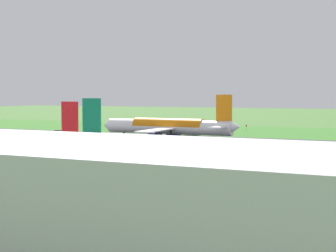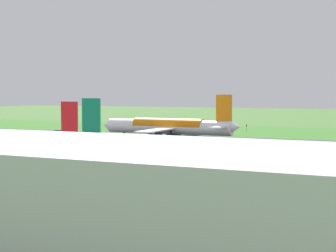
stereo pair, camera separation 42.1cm
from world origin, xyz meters
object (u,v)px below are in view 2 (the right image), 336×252
(airliner_main, at_px, (169,126))
(traffic_cone_orange, at_px, (227,131))
(airliner_parked_far, at_px, (14,138))
(service_car_followme, at_px, (58,132))
(service_truck_baggage, at_px, (56,139))
(no_stopping_sign, at_px, (246,128))
(airliner_parked_mid, at_px, (161,145))
(service_car_ops, at_px, (23,133))

(airliner_main, height_order, traffic_cone_orange, airliner_main)
(airliner_parked_far, height_order, service_car_followme, airliner_parked_far)
(service_truck_baggage, xyz_separation_m, no_stopping_sign, (-41.48, -75.18, 0.32))
(airliner_parked_mid, distance_m, traffic_cone_orange, 100.49)
(service_truck_baggage, height_order, service_car_followme, service_truck_baggage)
(airliner_parked_far, bearing_deg, traffic_cone_orange, -105.88)
(traffic_cone_orange, bearing_deg, service_car_followme, 34.95)
(service_truck_baggage, height_order, service_car_ops, service_truck_baggage)
(no_stopping_sign, bearing_deg, service_truck_baggage, 61.11)
(service_truck_baggage, relative_size, no_stopping_sign, 2.00)
(service_car_followme, height_order, service_car_ops, same)
(airliner_parked_mid, height_order, traffic_cone_orange, airliner_parked_mid)
(airliner_parked_far, height_order, service_truck_baggage, airliner_parked_far)
(service_car_followme, xyz_separation_m, no_stopping_sign, (-64.56, -44.00, 0.88))
(service_car_ops, bearing_deg, airliner_parked_mid, 149.99)
(service_car_followme, bearing_deg, no_stopping_sign, -145.72)
(no_stopping_sign, bearing_deg, traffic_cone_orange, 28.70)
(service_car_followme, bearing_deg, airliner_parked_mid, 141.77)
(service_truck_baggage, height_order, traffic_cone_orange, service_truck_baggage)
(airliner_parked_far, bearing_deg, airliner_parked_mid, 178.70)
(service_truck_baggage, distance_m, traffic_cone_orange, 78.87)
(traffic_cone_orange, bearing_deg, service_truck_baggage, 64.40)
(service_car_ops, distance_m, no_stopping_sign, 90.99)
(service_car_followme, distance_m, traffic_cone_orange, 69.73)
(service_truck_baggage, xyz_separation_m, service_car_followme, (23.08, -31.18, -0.56))
(airliner_parked_far, bearing_deg, service_car_ops, -51.53)
(service_car_followme, relative_size, no_stopping_sign, 1.54)
(service_truck_baggage, bearing_deg, airliner_parked_mid, 151.79)
(service_car_followme, bearing_deg, airliner_main, -179.38)
(airliner_parked_mid, relative_size, no_stopping_sign, 17.50)
(airliner_parked_far, distance_m, service_car_followme, 64.96)
(airliner_parked_far, xyz_separation_m, service_truck_baggage, (6.25, -26.71, -2.45))
(airliner_main, height_order, service_car_ops, airliner_main)
(airliner_main, xyz_separation_m, airliner_parked_far, (19.51, 58.41, -0.50))
(airliner_main, height_order, airliner_parked_mid, airliner_main)
(airliner_parked_mid, relative_size, service_truck_baggage, 8.73)
(service_truck_baggage, bearing_deg, no_stopping_sign, -118.89)
(traffic_cone_orange, bearing_deg, airliner_parked_mid, 100.11)
(airliner_parked_mid, relative_size, service_car_followme, 11.37)
(airliner_parked_far, distance_m, service_truck_baggage, 27.54)
(airliner_parked_mid, xyz_separation_m, service_car_ops, (82.51, -47.66, -3.25))
(airliner_parked_far, height_order, traffic_cone_orange, airliner_parked_far)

